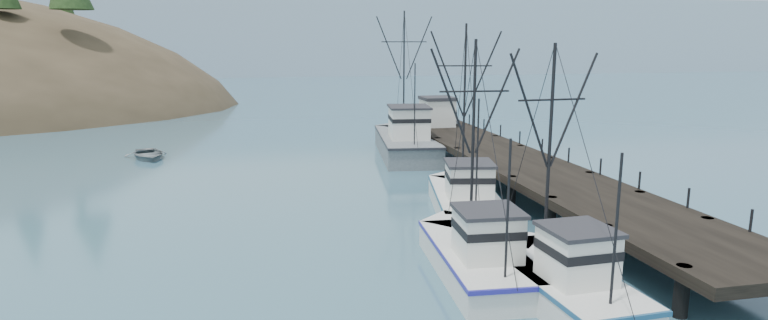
# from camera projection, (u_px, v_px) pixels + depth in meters

# --- Properties ---
(ground) EXTENTS (400.00, 400.00, 0.00)m
(ground) POSITION_uv_depth(u_px,v_px,m) (357.00, 300.00, 23.56)
(ground) COLOR #325A70
(ground) RESTS_ON ground
(pier) EXTENTS (6.00, 44.00, 2.00)m
(pier) POSITION_uv_depth(u_px,v_px,m) (517.00, 163.00, 41.48)
(pier) COLOR black
(pier) RESTS_ON ground
(distant_ridge) EXTENTS (360.00, 40.00, 26.00)m
(distant_ridge) POSITION_uv_depth(u_px,v_px,m) (297.00, 74.00, 188.57)
(distant_ridge) COLOR #9EB2C6
(distant_ridge) RESTS_ON ground
(distant_ridge_far) EXTENTS (180.00, 25.00, 18.00)m
(distant_ridge_far) POSITION_uv_depth(u_px,v_px,m) (137.00, 73.00, 192.53)
(distant_ridge_far) COLOR silver
(distant_ridge_far) RESTS_ON ground
(moored_sailboats) EXTENTS (21.52, 13.69, 6.35)m
(moored_sailboats) POSITION_uv_depth(u_px,v_px,m) (51.00, 119.00, 75.91)
(moored_sailboats) COLOR silver
(moored_sailboats) RESTS_ON ground
(trawler_near) EXTENTS (3.68, 9.98, 10.29)m
(trawler_near) POSITION_uv_depth(u_px,v_px,m) (555.00, 277.00, 23.69)
(trawler_near) COLOR silver
(trawler_near) RESTS_ON ground
(trawler_mid) EXTENTS (4.07, 10.44, 10.44)m
(trawler_mid) POSITION_uv_depth(u_px,v_px,m) (476.00, 255.00, 26.20)
(trawler_mid) COLOR silver
(trawler_mid) RESTS_ON ground
(trawler_far) EXTENTS (5.35, 11.15, 11.36)m
(trawler_far) POSITION_uv_depth(u_px,v_px,m) (464.00, 198.00, 35.73)
(trawler_far) COLOR silver
(trawler_far) RESTS_ON ground
(work_vessel) EXTENTS (6.20, 15.60, 12.99)m
(work_vessel) POSITION_uv_depth(u_px,v_px,m) (406.00, 141.00, 53.48)
(work_vessel) COLOR slate
(work_vessel) RESTS_ON ground
(pier_shed) EXTENTS (3.00, 3.20, 2.80)m
(pier_shed) POSITION_uv_depth(u_px,v_px,m) (437.00, 111.00, 57.30)
(pier_shed) COLOR silver
(pier_shed) RESTS_ON pier
(pickup_truck) EXTENTS (5.57, 3.81, 1.42)m
(pickup_truck) POSITION_uv_depth(u_px,v_px,m) (433.00, 117.00, 58.41)
(pickup_truck) COLOR white
(pickup_truck) RESTS_ON pier
(motorboat) EXTENTS (4.95, 5.93, 1.06)m
(motorboat) POSITION_uv_depth(u_px,v_px,m) (148.00, 158.00, 51.96)
(motorboat) COLOR slate
(motorboat) RESTS_ON ground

